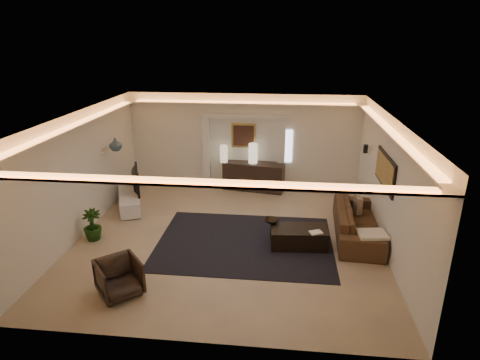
# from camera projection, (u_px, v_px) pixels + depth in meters

# --- Properties ---
(floor) EXTENTS (7.00, 7.00, 0.00)m
(floor) POSITION_uv_depth(u_px,v_px,m) (229.00, 238.00, 9.66)
(floor) COLOR tan
(floor) RESTS_ON ground
(ceiling) EXTENTS (7.00, 7.00, 0.00)m
(ceiling) POSITION_uv_depth(u_px,v_px,m) (228.00, 116.00, 8.68)
(ceiling) COLOR white
(ceiling) RESTS_ON ground
(wall_back) EXTENTS (7.00, 0.00, 7.00)m
(wall_back) POSITION_uv_depth(u_px,v_px,m) (244.00, 142.00, 12.45)
(wall_back) COLOR silver
(wall_back) RESTS_ON ground
(wall_front) EXTENTS (7.00, 0.00, 7.00)m
(wall_front) POSITION_uv_depth(u_px,v_px,m) (196.00, 262.00, 5.90)
(wall_front) COLOR silver
(wall_front) RESTS_ON ground
(wall_left) EXTENTS (0.00, 7.00, 7.00)m
(wall_left) POSITION_uv_depth(u_px,v_px,m) (80.00, 175.00, 9.53)
(wall_left) COLOR silver
(wall_left) RESTS_ON ground
(wall_right) EXTENTS (0.00, 7.00, 7.00)m
(wall_right) POSITION_uv_depth(u_px,v_px,m) (389.00, 186.00, 8.82)
(wall_right) COLOR silver
(wall_right) RESTS_ON ground
(cove_soffit) EXTENTS (7.00, 7.00, 0.04)m
(cove_soffit) POSITION_uv_depth(u_px,v_px,m) (228.00, 129.00, 8.78)
(cove_soffit) COLOR silver
(cove_soffit) RESTS_ON ceiling
(daylight_slit) EXTENTS (0.25, 0.03, 1.00)m
(daylight_slit) POSITION_uv_depth(u_px,v_px,m) (288.00, 146.00, 12.32)
(daylight_slit) COLOR white
(daylight_slit) RESTS_ON wall_back
(area_rug) EXTENTS (4.00, 3.00, 0.01)m
(area_rug) POSITION_uv_depth(u_px,v_px,m) (245.00, 242.00, 9.43)
(area_rug) COLOR black
(area_rug) RESTS_ON ground
(pilaster_left) EXTENTS (0.22, 0.20, 2.20)m
(pilaster_left) POSITION_uv_depth(u_px,v_px,m) (206.00, 152.00, 12.59)
(pilaster_left) COLOR silver
(pilaster_left) RESTS_ON ground
(pilaster_right) EXTENTS (0.22, 0.20, 2.20)m
(pilaster_right) POSITION_uv_depth(u_px,v_px,m) (281.00, 155.00, 12.35)
(pilaster_right) COLOR silver
(pilaster_right) RESTS_ON ground
(alcove_header) EXTENTS (2.52, 0.20, 0.12)m
(alcove_header) POSITION_uv_depth(u_px,v_px,m) (244.00, 116.00, 12.08)
(alcove_header) COLOR silver
(alcove_header) RESTS_ON wall_back
(painting_frame) EXTENTS (0.74, 0.04, 0.74)m
(painting_frame) POSITION_uv_depth(u_px,v_px,m) (244.00, 135.00, 12.35)
(painting_frame) COLOR tan
(painting_frame) RESTS_ON wall_back
(painting_canvas) EXTENTS (0.62, 0.02, 0.62)m
(painting_canvas) POSITION_uv_depth(u_px,v_px,m) (244.00, 136.00, 12.33)
(painting_canvas) COLOR #4C2D1E
(painting_canvas) RESTS_ON wall_back
(art_panel_frame) EXTENTS (0.04, 1.64, 0.74)m
(art_panel_frame) POSITION_uv_depth(u_px,v_px,m) (385.00, 171.00, 9.01)
(art_panel_frame) COLOR black
(art_panel_frame) RESTS_ON wall_right
(art_panel_gold) EXTENTS (0.02, 1.50, 0.62)m
(art_panel_gold) POSITION_uv_depth(u_px,v_px,m) (384.00, 171.00, 9.02)
(art_panel_gold) COLOR tan
(art_panel_gold) RESTS_ON wall_right
(wall_sconce) EXTENTS (0.12, 0.12, 0.22)m
(wall_sconce) POSITION_uv_depth(u_px,v_px,m) (366.00, 149.00, 10.81)
(wall_sconce) COLOR black
(wall_sconce) RESTS_ON wall_right
(wall_niche) EXTENTS (0.10, 0.55, 0.04)m
(wall_niche) POSITION_uv_depth(u_px,v_px,m) (106.00, 151.00, 10.76)
(wall_niche) COLOR silver
(wall_niche) RESTS_ON wall_left
(console) EXTENTS (1.91, 0.87, 0.92)m
(console) POSITION_uv_depth(u_px,v_px,m) (254.00, 177.00, 12.53)
(console) COLOR black
(console) RESTS_ON ground
(lamp_left) EXTENTS (0.30, 0.30, 0.51)m
(lamp_left) POSITION_uv_depth(u_px,v_px,m) (224.00, 155.00, 12.39)
(lamp_left) COLOR beige
(lamp_left) RESTS_ON console
(lamp_right) EXTENTS (0.29, 0.29, 0.60)m
(lamp_right) POSITION_uv_depth(u_px,v_px,m) (253.00, 156.00, 12.30)
(lamp_right) COLOR white
(lamp_right) RESTS_ON console
(media_ledge) EXTENTS (1.29, 2.13, 0.39)m
(media_ledge) POSITION_uv_depth(u_px,v_px,m) (129.00, 198.00, 11.42)
(media_ledge) COLOR white
(media_ledge) RESTS_ON ground
(tv) EXTENTS (1.15, 0.58, 0.68)m
(tv) POSITION_uv_depth(u_px,v_px,m) (133.00, 179.00, 11.23)
(tv) COLOR black
(tv) RESTS_ON media_ledge
(figurine) EXTENTS (0.19, 0.19, 0.43)m
(figurine) POSITION_uv_depth(u_px,v_px,m) (135.00, 177.00, 11.82)
(figurine) COLOR black
(figurine) RESTS_ON media_ledge
(ginger_jar) EXTENTS (0.34, 0.34, 0.34)m
(ginger_jar) POSITION_uv_depth(u_px,v_px,m) (115.00, 144.00, 10.62)
(ginger_jar) COLOR #464F5B
(ginger_jar) RESTS_ON wall_niche
(plant) EXTENTS (0.55, 0.55, 0.74)m
(plant) POSITION_uv_depth(u_px,v_px,m) (92.00, 225.00, 9.47)
(plant) COLOR #17340C
(plant) RESTS_ON ground
(sofa) EXTENTS (2.59, 1.13, 0.74)m
(sofa) POSITION_uv_depth(u_px,v_px,m) (358.00, 222.00, 9.62)
(sofa) COLOR #432414
(sofa) RESTS_ON ground
(throw_blanket) EXTENTS (0.65, 0.56, 0.06)m
(throw_blanket) POSITION_uv_depth(u_px,v_px,m) (372.00, 234.00, 8.65)
(throw_blanket) COLOR beige
(throw_blanket) RESTS_ON sofa
(throw_pillow) EXTENTS (0.16, 0.44, 0.43)m
(throw_pillow) POSITION_uv_depth(u_px,v_px,m) (358.00, 204.00, 10.18)
(throw_pillow) COLOR gray
(throw_pillow) RESTS_ON sofa
(coffee_table) EXTENTS (1.31, 0.78, 0.47)m
(coffee_table) POSITION_uv_depth(u_px,v_px,m) (298.00, 238.00, 9.24)
(coffee_table) COLOR black
(coffee_table) RESTS_ON ground
(bowl) EXTENTS (0.43, 0.43, 0.08)m
(bowl) POSITION_uv_depth(u_px,v_px,m) (271.00, 222.00, 9.45)
(bowl) COLOR black
(bowl) RESTS_ON coffee_table
(magazine) EXTENTS (0.32, 0.28, 0.03)m
(magazine) POSITION_uv_depth(u_px,v_px,m) (316.00, 234.00, 8.94)
(magazine) COLOR white
(magazine) RESTS_ON coffee_table
(armchair) EXTENTS (1.05, 1.05, 0.69)m
(armchair) POSITION_uv_depth(u_px,v_px,m) (119.00, 278.00, 7.47)
(armchair) COLOR black
(armchair) RESTS_ON ground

